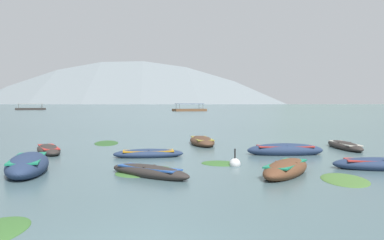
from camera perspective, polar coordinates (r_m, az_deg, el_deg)
name	(u,v)px	position (r m, az deg, el deg)	size (l,w,h in m)	color
ground_plane	(162,104)	(1505.95, -4.31, 2.34)	(6000.00, 6000.00, 0.00)	#476066
mountain_1	(45,80)	(1904.86, -20.41, 5.47)	(525.87, 525.87, 216.61)	slate
mountain_2	(150,35)	(1574.47, -6.12, 12.08)	(1357.17, 1357.17, 532.83)	slate
mountain_3	(260,53)	(1932.88, 9.83, 9.48)	(1785.39, 1785.39, 481.08)	slate
mountain_4	(367,81)	(2063.54, 23.97, 5.22)	(697.95, 697.95, 220.54)	#56665B
rowboat_0	(344,146)	(23.18, 21.16, -3.48)	(1.27, 4.23, 0.49)	#2D2826
rowboat_1	(28,165)	(15.51, -22.63, -6.00)	(2.19, 4.47, 0.83)	navy
rowboat_2	(202,141)	(23.79, 1.44, -3.09)	(1.59, 4.28, 0.61)	#4C3323
rowboat_3	(381,165)	(16.51, 25.59, -5.83)	(3.65, 1.90, 0.55)	navy
rowboat_4	(285,150)	(19.63, 13.30, -4.26)	(3.73, 1.35, 0.68)	navy
rowboat_5	(286,169)	(14.17, 13.43, -6.88)	(2.94, 3.56, 0.65)	brown
rowboat_6	(149,172)	(13.59, -6.21, -7.43)	(3.13, 2.86, 0.49)	#2D2826
rowboat_7	(148,154)	(18.37, -6.31, -4.87)	(3.28, 1.23, 0.47)	navy
rowboat_9	(48,150)	(21.10, -20.02, -4.04)	(2.38, 3.83, 0.49)	#2D2826
ferry_0	(189,110)	(123.90, -0.37, 1.50)	(11.00, 6.98, 2.54)	brown
ferry_1	(31,109)	(157.04, -22.30, 1.52)	(11.10, 7.07, 2.54)	#2D2826
mooring_buoy	(235,164)	(15.76, 6.22, -6.28)	(0.44, 0.44, 0.82)	silver
weed_patch_0	(345,180)	(13.80, 21.17, -8.08)	(1.46, 2.45, 0.14)	#477033
weed_patch_1	(145,171)	(14.55, -6.78, -7.40)	(2.57, 1.89, 0.14)	#38662D
weed_patch_3	(220,164)	(16.34, 4.11, -6.30)	(1.39, 1.63, 0.14)	#38662D
weed_patch_4	(106,143)	(25.05, -12.26, -3.30)	(3.38, 1.44, 0.14)	#2D5628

